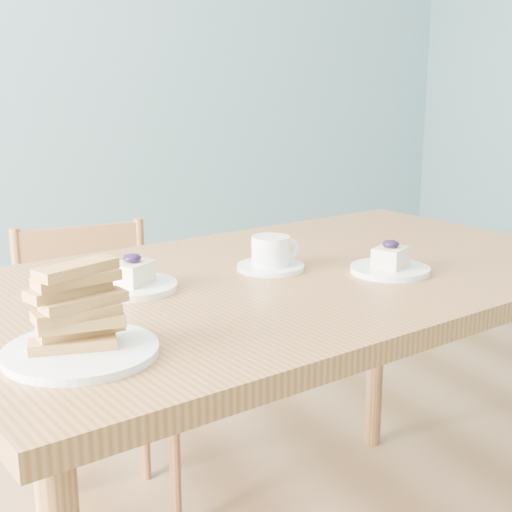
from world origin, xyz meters
TOP-DOWN VIEW (x-y plane):
  - dining_table at (0.14, 0.08)m, footprint 1.59×1.09m
  - dining_chair at (-0.18, 0.57)m, footprint 0.38×0.37m
  - cheesecake_plate_near at (0.34, -0.02)m, footprint 0.17×0.17m
  - cheesecake_plate_far at (-0.20, 0.10)m, footprint 0.18×0.18m
  - coffee_cup at (0.12, 0.12)m, footprint 0.15×0.15m
  - biscotti_plate at (-0.38, -0.20)m, footprint 0.24×0.24m

SIDE VIEW (x-z plane):
  - dining_chair at x=-0.18m, z-range 0.01..0.82m
  - dining_table at x=0.14m, z-range 0.31..1.10m
  - cheesecake_plate_near at x=0.34m, z-range 0.77..0.84m
  - cheesecake_plate_far at x=-0.20m, z-range 0.77..0.84m
  - coffee_cup at x=0.12m, z-range 0.78..0.86m
  - biscotti_plate at x=-0.38m, z-range 0.76..0.91m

